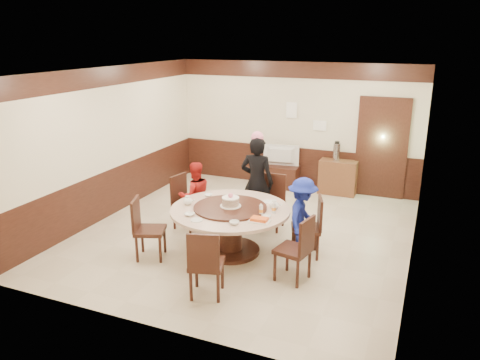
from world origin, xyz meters
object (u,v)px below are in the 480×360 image
at_px(person_standing, 257,182).
at_px(birthday_cake, 231,202).
at_px(television, 280,156).
at_px(side_cabinet, 338,177).
at_px(tv_stand, 280,176).
at_px(thermos, 337,152).
at_px(person_red, 195,196).
at_px(banquet_table, 230,221).
at_px(person_blue, 302,217).
at_px(shrimp_platter, 259,220).

bearing_deg(person_standing, birthday_cake, 87.72).
bearing_deg(television, birthday_cake, 88.45).
bearing_deg(side_cabinet, tv_stand, -178.70).
distance_m(person_standing, birthday_cake, 1.17).
bearing_deg(side_cabinet, thermos, 180.00).
relative_size(person_red, side_cabinet, 1.54).
distance_m(banquet_table, person_blue, 1.13).
xyz_separation_m(person_blue, birthday_cake, (-1.07, -0.34, 0.22)).
xyz_separation_m(person_standing, television, (-0.32, 2.35, -0.10)).
bearing_deg(person_standing, television, -84.64).
bearing_deg(person_red, banquet_table, 102.26).
xyz_separation_m(side_cabinet, thermos, (-0.06, 0.00, 0.56)).
bearing_deg(thermos, person_blue, -87.63).
xyz_separation_m(birthday_cake, thermos, (0.94, 3.55, 0.08)).
relative_size(person_red, birthday_cake, 3.68).
height_order(person_standing, shrimp_platter, person_standing).
distance_m(birthday_cake, thermos, 3.67).
xyz_separation_m(banquet_table, person_red, (-0.98, 0.67, 0.08)).
bearing_deg(person_standing, shrimp_platter, 109.57).
relative_size(banquet_table, side_cabinet, 2.35).
height_order(birthday_cake, side_cabinet, birthday_cake).
relative_size(shrimp_platter, thermos, 0.79).
bearing_deg(shrimp_platter, television, 103.49).
bearing_deg(birthday_cake, person_red, 146.35).
xyz_separation_m(person_blue, shrimp_platter, (-0.46, -0.70, 0.14)).
distance_m(birthday_cake, tv_stand, 3.59).
height_order(birthday_cake, tv_stand, birthday_cake).
bearing_deg(thermos, side_cabinet, 0.00).
bearing_deg(birthday_cake, side_cabinet, 74.28).
height_order(person_blue, side_cabinet, person_blue).
bearing_deg(thermos, television, -178.63).
xyz_separation_m(shrimp_platter, tv_stand, (-0.93, 3.88, -0.53)).
distance_m(television, side_cabinet, 1.37).
distance_m(banquet_table, shrimp_platter, 0.74).
bearing_deg(shrimp_platter, person_standing, 111.89).
height_order(shrimp_platter, thermos, thermos).
xyz_separation_m(television, side_cabinet, (1.32, 0.03, -0.36)).
bearing_deg(person_blue, shrimp_platter, 143.72).
height_order(banquet_table, thermos, thermos).
bearing_deg(television, shrimp_platter, 96.79).
bearing_deg(side_cabinet, person_blue, -88.76).
bearing_deg(birthday_cake, person_standing, 90.03).
bearing_deg(banquet_table, person_red, 145.68).
bearing_deg(tv_stand, banquet_table, -84.86).
height_order(person_standing, thermos, person_standing).
height_order(person_standing, person_blue, person_standing).
height_order(person_red, person_blue, person_blue).
height_order(person_blue, shrimp_platter, person_blue).
bearing_deg(person_red, television, -146.37).
bearing_deg(television, banquet_table, 88.43).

